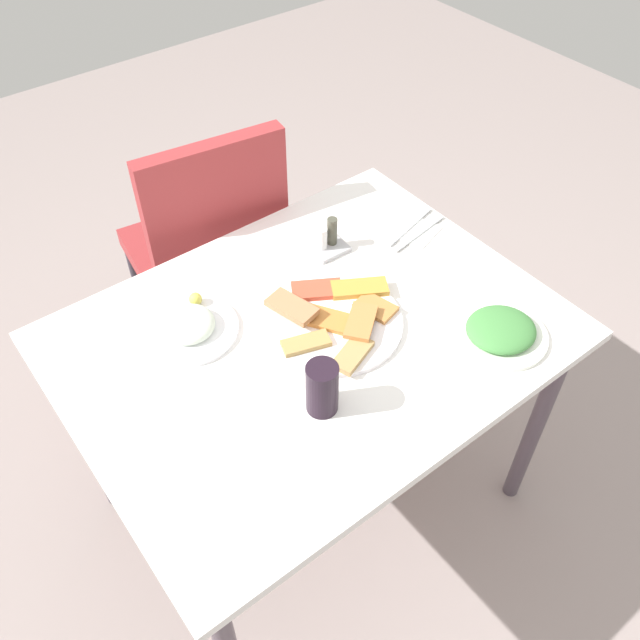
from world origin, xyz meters
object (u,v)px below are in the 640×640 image
object	(u,v)px
dining_chair	(210,245)
soda_can	(322,388)
pide_platter	(333,319)
spoon	(409,226)
salad_plate_rice	(190,326)
paper_napkin	(414,231)
fork	(418,233)
condiment_caddy	(327,241)
salad_plate_greens	(501,331)
dining_table	(312,356)

from	to	relation	value
dining_chair	soda_can	distance (m)	0.83
pide_platter	spoon	xyz separation A→B (m)	(0.37, 0.15, -0.01)
salad_plate_rice	paper_napkin	distance (m)	0.65
soda_can	pide_platter	bearing A→B (deg)	46.07
soda_can	fork	world-z (taller)	soda_can
condiment_caddy	dining_chair	bearing A→B (deg)	108.99
salad_plate_greens	paper_napkin	xyz separation A→B (m)	(0.11, 0.39, -0.02)
pide_platter	condiment_caddy	size ratio (longest dim) A/B	3.68
salad_plate_rice	fork	world-z (taller)	salad_plate_rice
salad_plate_rice	spoon	world-z (taller)	salad_plate_rice
dining_chair	paper_napkin	world-z (taller)	dining_chair
spoon	fork	bearing A→B (deg)	-104.31
salad_plate_rice	spoon	xyz separation A→B (m)	(0.64, -0.03, -0.01)
salad_plate_rice	spoon	distance (m)	0.64
soda_can	condiment_caddy	world-z (taller)	soda_can
dining_table	dining_chair	distance (m)	0.61
dining_table	dining_chair	xyz separation A→B (m)	(0.07, 0.60, -0.10)
dining_table	soda_can	xyz separation A→B (m)	(-0.11, -0.18, 0.14)
salad_plate_greens	salad_plate_rice	size ratio (longest dim) A/B	0.97
fork	condiment_caddy	size ratio (longest dim) A/B	2.14
dining_chair	salad_plate_rice	size ratio (longest dim) A/B	4.29
soda_can	dining_chair	bearing A→B (deg)	76.93
dining_chair	paper_napkin	size ratio (longest dim) A/B	8.38
soda_can	paper_napkin	size ratio (longest dim) A/B	1.09
paper_napkin	salad_plate_greens	bearing A→B (deg)	-105.03
dining_table	soda_can	distance (m)	0.25
pide_platter	spoon	size ratio (longest dim) A/B	1.74
dining_chair	soda_can	bearing A→B (deg)	-103.07
salad_plate_rice	soda_can	distance (m)	0.37
dining_chair	fork	distance (m)	0.64
dining_table	pide_platter	bearing A→B (deg)	-5.33
paper_napkin	dining_table	bearing A→B (deg)	-163.72
pide_platter	paper_napkin	world-z (taller)	pide_platter
pide_platter	salad_plate_rice	bearing A→B (deg)	146.79
pide_platter	salad_plate_rice	xyz separation A→B (m)	(-0.27, 0.18, 0.00)
soda_can	salad_plate_greens	bearing A→B (deg)	-11.49
salad_plate_rice	paper_napkin	xyz separation A→B (m)	(0.64, -0.05, -0.01)
salad_plate_greens	dining_chair	bearing A→B (deg)	106.30
pide_platter	soda_can	world-z (taller)	soda_can
pide_platter	paper_napkin	size ratio (longest dim) A/B	3.05
salad_plate_rice	spoon	size ratio (longest dim) A/B	1.11
spoon	condiment_caddy	world-z (taller)	condiment_caddy
pide_platter	condiment_caddy	bearing A→B (deg)	54.96
salad_plate_rice	pide_platter	bearing A→B (deg)	-33.21
dining_chair	pide_platter	xyz separation A→B (m)	(-0.01, -0.61, 0.19)
fork	spoon	size ratio (longest dim) A/B	1.01
dining_table	spoon	distance (m)	0.46
fork	pide_platter	bearing A→B (deg)	-171.67
pide_platter	condiment_caddy	world-z (taller)	condiment_caddy
salad_plate_greens	fork	world-z (taller)	salad_plate_greens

